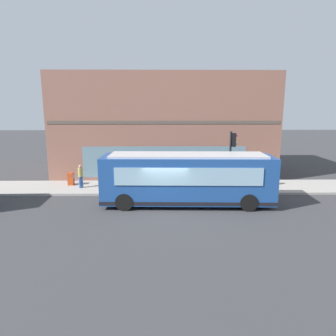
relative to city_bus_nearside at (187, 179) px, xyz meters
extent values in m
plane|color=#38383A|center=(-0.73, 1.32, -1.55)|extent=(120.00, 120.00, 0.00)
cube|color=#9E9991|center=(3.68, 1.32, -1.48)|extent=(3.64, 40.00, 0.15)
cube|color=#8C5B4C|center=(9.96, 1.32, 2.65)|extent=(8.91, 17.89, 8.40)
cube|color=brown|center=(5.65, 1.32, 3.07)|extent=(0.36, 17.53, 0.24)
cube|color=slate|center=(5.55, 1.32, 0.05)|extent=(0.12, 12.52, 2.40)
cube|color=#1E478C|center=(0.00, -0.02, 0.05)|extent=(2.81, 10.07, 2.70)
cube|color=silver|center=(0.00, -0.02, 1.46)|extent=(2.41, 9.06, 0.12)
cube|color=#8CB2C6|center=(0.16, 4.96, 0.50)|extent=(2.20, 0.15, 1.20)
cube|color=#8CB2C6|center=(1.27, -0.06, 0.45)|extent=(0.32, 8.20, 1.00)
cube|color=#8CB2C6|center=(-1.27, 0.02, 0.45)|extent=(0.32, 8.20, 1.00)
cube|color=black|center=(0.00, -0.02, -1.12)|extent=(2.85, 10.11, 0.20)
cylinder|color=black|center=(1.26, 3.55, -1.05)|extent=(0.33, 1.01, 1.00)
cylinder|color=black|center=(-1.04, 3.62, -1.05)|extent=(0.33, 1.01, 1.00)
cylinder|color=black|center=(1.04, -3.45, -1.05)|extent=(0.33, 1.01, 1.00)
cylinder|color=black|center=(-1.26, -3.38, -1.05)|extent=(0.33, 1.01, 1.00)
cylinder|color=black|center=(2.40, -3.05, 0.61)|extent=(0.14, 0.14, 4.03)
cube|color=black|center=(2.40, -3.24, 2.08)|extent=(0.32, 0.24, 0.90)
sphere|color=red|center=(2.40, -3.37, 2.36)|extent=(0.20, 0.20, 0.20)
sphere|color=yellow|center=(2.40, -3.37, 2.08)|extent=(0.20, 0.20, 0.20)
sphere|color=green|center=(2.40, -3.37, 1.80)|extent=(0.20, 0.20, 0.20)
cylinder|color=yellow|center=(2.82, -5.05, -1.13)|extent=(0.24, 0.24, 0.55)
sphere|color=yellow|center=(2.82, -5.05, -0.77)|extent=(0.22, 0.22, 0.22)
cylinder|color=yellow|center=(2.82, -5.22, -1.08)|extent=(0.10, 0.12, 0.10)
cylinder|color=yellow|center=(2.99, -5.05, -1.08)|extent=(0.12, 0.10, 0.10)
cylinder|color=#99994C|center=(3.08, 5.10, -1.01)|extent=(0.14, 0.14, 0.78)
cylinder|color=#99994C|center=(3.19, 5.25, -1.01)|extent=(0.14, 0.14, 0.78)
cylinder|color=#99994C|center=(3.13, 5.18, -0.32)|extent=(0.32, 0.32, 0.62)
sphere|color=brown|center=(3.13, 5.18, 0.10)|extent=(0.21, 0.21, 0.21)
cylinder|color=#3359A5|center=(3.33, 7.28, -1.01)|extent=(0.14, 0.14, 0.80)
cylinder|color=#3359A5|center=(3.47, 7.17, -1.01)|extent=(0.14, 0.14, 0.80)
cylinder|color=#99994C|center=(3.40, 7.23, -0.29)|extent=(0.32, 0.32, 0.63)
sphere|color=tan|center=(3.40, 7.23, 0.13)|extent=(0.22, 0.22, 0.22)
cube|color=#BF3F19|center=(4.19, 8.16, -0.95)|extent=(0.44, 0.40, 0.90)
cube|color=#8CB2C6|center=(4.19, 7.95, -0.77)|extent=(0.35, 0.03, 0.30)
camera|label=1|loc=(-17.44, 1.42, 4.22)|focal=32.39mm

